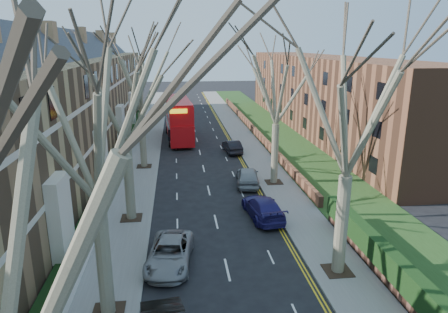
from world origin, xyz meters
name	(u,v)px	position (x,y,z in m)	size (l,w,h in m)	color
pavement_left	(148,141)	(-6.00, 39.00, 0.06)	(3.00, 102.00, 0.12)	slate
pavement_right	(244,138)	(6.00, 39.00, 0.06)	(3.00, 102.00, 0.12)	slate
terrace_left	(61,108)	(-13.65, 31.00, 5.53)	(9.70, 78.00, 13.60)	brown
flats_right	(323,94)	(17.46, 43.00, 4.98)	(13.97, 54.00, 10.00)	brown
front_wall_left	(127,154)	(-7.65, 31.00, 0.62)	(0.30, 78.00, 1.00)	white
grass_verge_right	(279,136)	(10.50, 39.00, 0.15)	(6.00, 102.00, 0.06)	#203B15
tree_left_mid	(89,99)	(-5.70, 6.00, 9.56)	(10.50, 10.50, 14.71)	#6F664F
tree_left_far	(122,83)	(-5.70, 16.00, 9.24)	(10.15, 10.15, 14.22)	#6F664F
tree_left_dist	(139,67)	(-5.70, 28.00, 9.56)	(10.50, 10.50, 14.71)	#6F664F
tree_right_mid	(353,90)	(5.70, 8.00, 9.56)	(10.50, 10.50, 14.71)	#6F664F
tree_right_far	(278,74)	(5.70, 22.00, 9.24)	(10.15, 10.15, 14.22)	#6F664F
double_decker_bus	(179,120)	(-2.19, 39.66, 2.44)	(3.55, 12.06, 4.95)	#B90D11
car_left_far	(170,253)	(-3.02, 9.87, 0.68)	(2.27, 4.92, 1.37)	gray
car_right_near	(263,207)	(3.29, 15.33, 0.73)	(2.05, 5.04, 1.46)	navy
car_right_mid	(248,176)	(3.39, 21.94, 0.78)	(1.85, 4.59, 1.56)	gray
car_right_far	(232,146)	(3.55, 32.48, 0.70)	(1.48, 4.26, 1.40)	black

